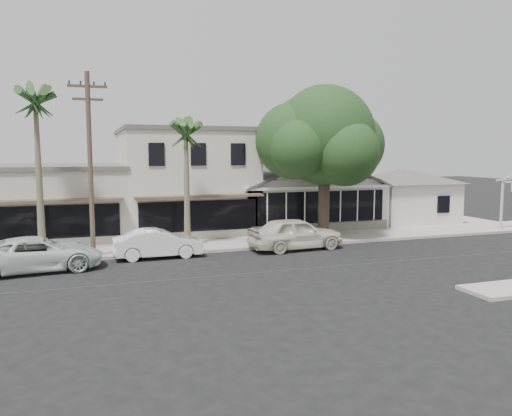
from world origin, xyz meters
name	(u,v)px	position (x,y,z in m)	size (l,w,h in m)	color
ground	(306,269)	(0.00, 0.00, 0.00)	(140.00, 140.00, 0.00)	black
sidewalk_north	(113,251)	(-8.00, 6.75, 0.07)	(90.00, 3.50, 0.15)	#9E9991
corner_shop	(297,189)	(5.00, 12.47, 2.62)	(10.40, 8.60, 5.10)	silver
side_cottage	(403,202)	(13.20, 11.50, 1.50)	(6.00, 6.00, 3.00)	silver
row_building_near	(183,181)	(-3.00, 13.50, 3.25)	(8.00, 10.00, 6.50)	beige
row_building_midnear	(39,203)	(-12.00, 13.50, 2.10)	(10.00, 10.00, 4.20)	beige
utility_pole	(90,161)	(-9.00, 5.20, 4.79)	(1.80, 0.24, 9.00)	brown
car_0	(296,233)	(1.35, 4.31, 0.87)	(2.06, 5.13, 1.75)	silver
car_1	(158,243)	(-5.94, 4.57, 0.72)	(1.52, 4.37, 1.44)	white
car_2	(38,254)	(-11.35, 3.48, 0.76)	(2.53, 5.48, 1.52)	silver
shade_tree	(322,138)	(4.20, 7.08, 6.04)	(8.27, 7.47, 9.17)	#4E3E2F
palm_east	(186,132)	(-4.14, 6.27, 6.27)	(2.89, 2.89, 7.37)	#726651
palm_mid	(35,102)	(-11.38, 6.44, 7.61)	(3.10, 3.10, 8.86)	#726651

